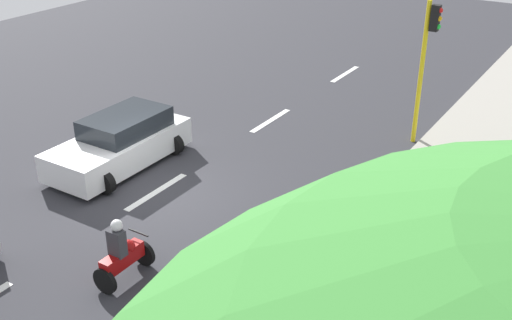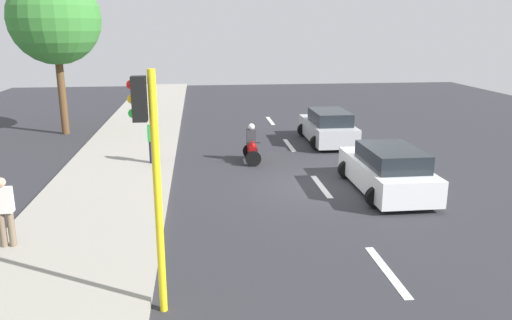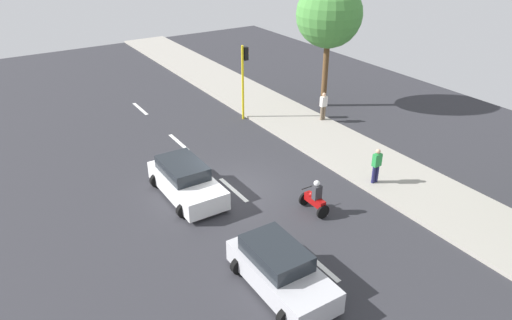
{
  "view_description": "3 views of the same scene",
  "coord_description": "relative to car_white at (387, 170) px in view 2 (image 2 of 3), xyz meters",
  "views": [
    {
      "loc": [
        10.35,
        -11.17,
        8.34
      ],
      "look_at": [
        2.79,
        0.69,
        1.42
      ],
      "focal_mm": 43.98,
      "sensor_mm": 36.0,
      "label": 1
    },
    {
      "loc": [
        3.98,
        15.52,
        5.19
      ],
      "look_at": [
        2.22,
        0.2,
        1.04
      ],
      "focal_mm": 35.08,
      "sensor_mm": 36.0,
      "label": 2
    },
    {
      "loc": [
        -9.03,
        -16.12,
        11.09
      ],
      "look_at": [
        1.16,
        -0.1,
        1.25
      ],
      "focal_mm": 33.19,
      "sensor_mm": 36.0,
      "label": 3
    }
  ],
  "objects": [
    {
      "name": "car_silver",
      "position": [
        0.12,
        -7.04,
        -0.0
      ],
      "size": [
        2.22,
        4.21,
        1.52
      ],
      "color": "#B7B7BC",
      "rests_on": "ground"
    },
    {
      "name": "lane_stripe_north",
      "position": [
        1.96,
        -6.76,
        -0.71
      ],
      "size": [
        0.2,
        2.4,
        0.01
      ],
      "primitive_type": "cube",
      "color": "white",
      "rests_on": "ground"
    },
    {
      "name": "lane_stripe_far_north",
      "position": [
        1.96,
        -12.76,
        -0.71
      ],
      "size": [
        0.2,
        2.4,
        0.01
      ],
      "primitive_type": "cube",
      "color": "white",
      "rests_on": "ground"
    },
    {
      "name": "pedestrian_near_signal",
      "position": [
        7.67,
        -3.86,
        0.35
      ],
      "size": [
        0.4,
        0.24,
        1.69
      ],
      "color": "#1E1E4C",
      "rests_on": "sidewalk"
    },
    {
      "name": "street_tree_center",
      "position": [
        12.53,
        -10.45,
        4.77
      ],
      "size": [
        4.26,
        4.26,
        7.64
      ],
      "color": "brown",
      "rests_on": "ground"
    },
    {
      "name": "lane_stripe_mid",
      "position": [
        1.96,
        -0.76,
        -0.71
      ],
      "size": [
        0.2,
        2.4,
        0.01
      ],
      "primitive_type": "cube",
      "color": "white",
      "rests_on": "ground"
    },
    {
      "name": "lane_stripe_south",
      "position": [
        1.96,
        5.24,
        -0.71
      ],
      "size": [
        0.2,
        2.4,
        0.01
      ],
      "primitive_type": "cube",
      "color": "white",
      "rests_on": "ground"
    },
    {
      "name": "sidewalk",
      "position": [
        8.96,
        -0.76,
        -0.64
      ],
      "size": [
        4.0,
        60.0,
        0.15
      ],
      "primitive_type": "cube",
      "color": "#9E998E",
      "rests_on": "ground"
    },
    {
      "name": "traffic_light_corner",
      "position": [
        6.8,
        6.25,
        2.22
      ],
      "size": [
        0.49,
        0.24,
        4.5
      ],
      "color": "yellow",
      "rests_on": "ground"
    },
    {
      "name": "ground_plane",
      "position": [
        1.96,
        -0.76,
        -0.76
      ],
      "size": [
        40.0,
        60.0,
        0.1
      ],
      "primitive_type": "cube",
      "color": "#2D2D33"
    },
    {
      "name": "pedestrian_by_tree",
      "position": [
        10.49,
        3.27,
        0.35
      ],
      "size": [
        0.4,
        0.24,
        1.69
      ],
      "color": "#72604C",
      "rests_on": "sidewalk"
    },
    {
      "name": "car_white",
      "position": [
        0.0,
        0.0,
        0.0
      ],
      "size": [
        2.32,
        4.45,
        1.52
      ],
      "color": "white",
      "rests_on": "ground"
    },
    {
      "name": "motorcycle",
      "position": [
        3.94,
        -4.11,
        -0.07
      ],
      "size": [
        0.6,
        1.3,
        1.53
      ],
      "color": "black",
      "rests_on": "ground"
    }
  ]
}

